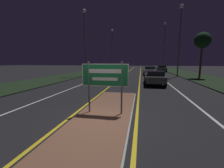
# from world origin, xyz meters

# --- Properties ---
(ground_plane) EXTENTS (160.00, 160.00, 0.00)m
(ground_plane) POSITION_xyz_m (0.00, 0.00, 0.00)
(ground_plane) COLOR black
(median_island) EXTENTS (2.23, 8.46, 0.10)m
(median_island) POSITION_xyz_m (0.00, 0.56, 0.04)
(median_island) COLOR #999993
(median_island) RESTS_ON ground_plane
(verge_left) EXTENTS (5.00, 100.00, 0.08)m
(verge_left) POSITION_xyz_m (-9.50, 20.00, 0.04)
(verge_left) COLOR black
(verge_left) RESTS_ON ground_plane
(verge_right) EXTENTS (5.00, 100.00, 0.08)m
(verge_right) POSITION_xyz_m (9.50, 20.00, 0.04)
(verge_right) COLOR black
(verge_right) RESTS_ON ground_plane
(centre_line_yellow_left) EXTENTS (0.12, 70.00, 0.01)m
(centre_line_yellow_left) POSITION_xyz_m (-1.30, 25.00, 0.00)
(centre_line_yellow_left) COLOR gold
(centre_line_yellow_left) RESTS_ON ground_plane
(centre_line_yellow_right) EXTENTS (0.12, 70.00, 0.01)m
(centre_line_yellow_right) POSITION_xyz_m (1.30, 25.00, 0.00)
(centre_line_yellow_right) COLOR gold
(centre_line_yellow_right) RESTS_ON ground_plane
(lane_line_white_left) EXTENTS (0.12, 70.00, 0.01)m
(lane_line_white_left) POSITION_xyz_m (-4.20, 25.00, 0.00)
(lane_line_white_left) COLOR silver
(lane_line_white_left) RESTS_ON ground_plane
(lane_line_white_right) EXTENTS (0.12, 70.00, 0.01)m
(lane_line_white_right) POSITION_xyz_m (4.20, 25.00, 0.00)
(lane_line_white_right) COLOR silver
(lane_line_white_right) RESTS_ON ground_plane
(edge_line_white_left) EXTENTS (0.10, 70.00, 0.01)m
(edge_line_white_left) POSITION_xyz_m (-7.20, 25.00, 0.00)
(edge_line_white_left) COLOR silver
(edge_line_white_left) RESTS_ON ground_plane
(edge_line_white_right) EXTENTS (0.10, 70.00, 0.01)m
(edge_line_white_right) POSITION_xyz_m (7.20, 25.00, 0.00)
(edge_line_white_right) COLOR silver
(edge_line_white_right) RESTS_ON ground_plane
(highway_sign) EXTENTS (1.89, 0.07, 2.11)m
(highway_sign) POSITION_xyz_m (0.00, 0.55, 1.57)
(highway_sign) COLOR #56565B
(highway_sign) RESTS_ON median_island
(streetlight_left_near) EXTENTS (0.53, 0.53, 9.55)m
(streetlight_left_near) POSITION_xyz_m (-6.69, 15.97, 6.14)
(streetlight_left_near) COLOR #56565B
(streetlight_left_near) RESTS_ON ground_plane
(streetlight_left_far) EXTENTS (0.62, 0.62, 10.71)m
(streetlight_left_far) POSITION_xyz_m (-6.37, 35.04, 7.30)
(streetlight_left_far) COLOR #56565B
(streetlight_left_far) RESTS_ON ground_plane
(streetlight_right_near) EXTENTS (0.57, 0.57, 10.02)m
(streetlight_right_near) POSITION_xyz_m (6.67, 18.09, 6.62)
(streetlight_right_near) COLOR #56565B
(streetlight_right_near) RESTS_ON ground_plane
(streetlight_right_far) EXTENTS (0.48, 0.48, 10.90)m
(streetlight_right_far) POSITION_xyz_m (6.41, 31.55, 6.58)
(streetlight_right_far) COLOR #56565B
(streetlight_right_far) RESTS_ON ground_plane
(car_receding_0) EXTENTS (1.84, 4.26, 1.33)m
(car_receding_0) POSITION_xyz_m (2.71, 9.54, 0.72)
(car_receding_0) COLOR #4C514C
(car_receding_0) RESTS_ON ground_plane
(car_receding_1) EXTENTS (2.01, 4.67, 1.39)m
(car_receding_1) POSITION_xyz_m (2.85, 21.13, 0.73)
(car_receding_1) COLOR silver
(car_receding_1) RESTS_ON ground_plane
(car_receding_2) EXTENTS (2.00, 4.68, 1.39)m
(car_receding_2) POSITION_xyz_m (5.85, 29.65, 0.74)
(car_receding_2) COLOR #4C514C
(car_receding_2) RESTS_ON ground_plane
(car_approaching_0) EXTENTS (1.89, 4.72, 1.54)m
(car_approaching_0) POSITION_xyz_m (-2.35, 15.04, 0.79)
(car_approaching_0) COLOR black
(car_approaching_0) RESTS_ON ground_plane
(roadside_palm_right) EXTENTS (1.98, 1.98, 5.81)m
(roadside_palm_right) POSITION_xyz_m (8.97, 16.12, 4.82)
(roadside_palm_right) COLOR #4C3823
(roadside_palm_right) RESTS_ON verge_right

